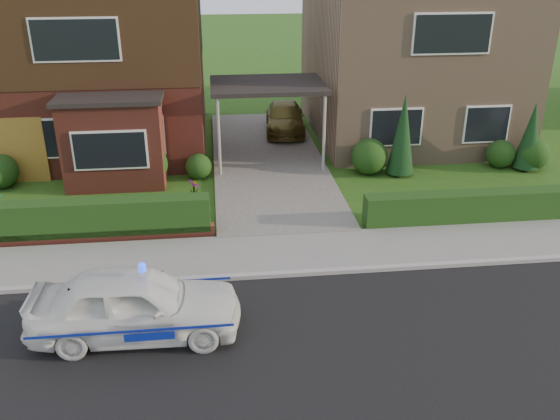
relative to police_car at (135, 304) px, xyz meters
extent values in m
plane|color=#255215|center=(3.49, -1.20, -0.68)|extent=(120.00, 120.00, 0.00)
cube|color=black|center=(3.49, -1.20, -0.68)|extent=(60.00, 6.00, 0.02)
cube|color=#9E9993|center=(3.49, 1.85, -0.62)|extent=(60.00, 0.16, 0.12)
cube|color=slate|center=(3.49, 2.90, -0.63)|extent=(60.00, 2.00, 0.10)
cube|color=#666059|center=(3.49, 9.80, -0.62)|extent=(3.80, 12.00, 0.12)
cube|color=brown|center=(-2.31, 12.80, 2.22)|extent=(7.20, 8.00, 5.80)
cube|color=white|center=(-3.89, 8.78, 0.72)|extent=(1.80, 0.08, 1.30)
cube|color=white|center=(-0.73, 8.78, 0.72)|extent=(1.60, 0.08, 1.30)
cube|color=white|center=(-2.31, 8.78, 3.72)|extent=(2.60, 0.08, 1.30)
cube|color=black|center=(-2.31, 12.80, 3.67)|extent=(7.26, 8.06, 2.90)
cube|color=brown|center=(-1.45, 8.10, 0.67)|extent=(3.00, 1.40, 2.70)
cube|color=black|center=(-1.45, 8.10, 2.09)|extent=(3.20, 1.60, 0.14)
cube|color=#9D7D60|center=(9.29, 12.80, 2.22)|extent=(7.20, 8.00, 5.80)
cube|color=white|center=(7.71, 8.78, 0.72)|extent=(1.80, 0.08, 1.30)
cube|color=white|center=(10.87, 8.78, 0.72)|extent=(1.60, 0.08, 1.30)
cube|color=white|center=(9.29, 8.78, 3.72)|extent=(2.60, 0.08, 1.30)
cube|color=black|center=(3.49, 9.80, 2.02)|extent=(3.80, 3.00, 0.14)
cylinder|color=gray|center=(1.79, 8.40, 0.67)|extent=(0.10, 0.10, 2.70)
cylinder|color=gray|center=(5.19, 8.40, 0.67)|extent=(0.10, 0.10, 2.70)
cube|color=brown|center=(-4.76, 8.76, 0.37)|extent=(2.20, 0.10, 2.10)
cube|color=brown|center=(-2.31, 4.10, -0.50)|extent=(7.70, 0.25, 0.36)
cube|color=#193510|center=(-2.31, 4.25, -0.68)|extent=(7.50, 0.55, 0.90)
cube|color=#193510|center=(9.29, 4.15, -0.68)|extent=(7.50, 0.55, 0.80)
sphere|color=#193510|center=(-5.01, 8.30, -0.14)|extent=(1.08, 1.08, 1.08)
sphere|color=#193510|center=(-0.51, 8.10, -0.02)|extent=(1.32, 1.32, 1.32)
sphere|color=#193510|center=(1.09, 8.40, -0.26)|extent=(0.84, 0.84, 0.84)
sphere|color=#193510|center=(6.69, 8.20, -0.08)|extent=(1.20, 1.20, 1.20)
sphere|color=#193510|center=(11.29, 8.30, -0.20)|extent=(0.96, 0.96, 0.96)
sphere|color=#193510|center=(12.29, 8.00, -0.14)|extent=(1.08, 1.08, 1.08)
cone|color=black|center=(7.69, 8.00, 0.62)|extent=(0.90, 0.90, 2.60)
cone|color=black|center=(12.09, 8.00, 0.42)|extent=(0.90, 0.90, 2.20)
imported|color=white|center=(0.00, 0.00, 0.00)|extent=(1.73, 4.05, 1.37)
sphere|color=#193FF2|center=(0.20, 0.00, 0.76)|extent=(0.17, 0.17, 0.17)
cube|color=navy|center=(0.00, -0.81, -0.06)|extent=(3.69, 0.02, 0.05)
cube|color=navy|center=(0.00, 0.81, -0.06)|extent=(3.69, 0.01, 0.05)
ellipsoid|color=black|center=(-1.12, -0.10, 0.27)|extent=(0.22, 0.17, 0.21)
sphere|color=white|center=(-1.11, -0.16, 0.26)|extent=(0.11, 0.11, 0.11)
sphere|color=black|center=(-1.10, -0.12, 0.41)|extent=(0.13, 0.13, 0.13)
cone|color=black|center=(-1.15, -0.11, 0.48)|extent=(0.04, 0.04, 0.05)
cone|color=black|center=(-1.06, -0.11, 0.48)|extent=(0.04, 0.04, 0.05)
imported|color=brown|center=(4.49, 13.10, -0.03)|extent=(1.84, 3.83, 1.08)
imported|color=gray|center=(0.99, 5.33, -0.34)|extent=(0.48, 0.47, 0.68)
imported|color=gray|center=(0.99, 6.28, -0.31)|extent=(0.47, 0.47, 0.75)
camera|label=1|loc=(1.65, -9.84, 6.28)|focal=38.00mm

